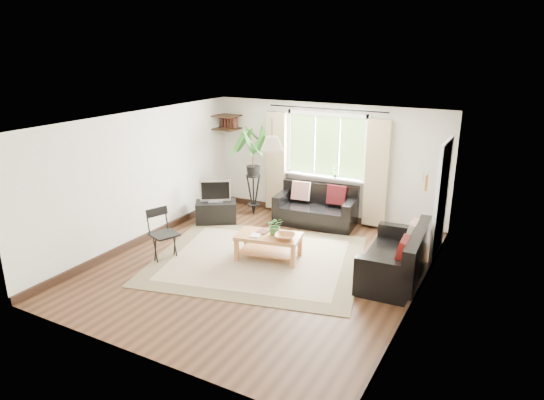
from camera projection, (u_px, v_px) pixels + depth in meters
The scene contains 24 objects.
floor at pixel (260, 267), 7.99m from camera, with size 5.50×5.50×0.00m, color #321C10.
ceiling at pixel (259, 122), 7.26m from camera, with size 5.50×5.50×0.00m, color white.
wall_back at pixel (326, 162), 9.93m from camera, with size 5.00×0.02×2.40m, color beige.
wall_front at pixel (136, 264), 5.32m from camera, with size 5.00×0.02×2.40m, color beige.
wall_left at pixel (140, 178), 8.76m from camera, with size 0.02×5.50×2.40m, color beige.
wall_right at pixel (422, 224), 6.49m from camera, with size 0.02×5.50×2.40m, color beige.
rug at pixel (258, 259), 8.25m from camera, with size 3.43×2.94×0.02m, color beige.
window at pixel (326, 146), 9.79m from camera, with size 2.50×0.16×2.16m, color white, non-canonical shape.
door at pixel (441, 203), 7.99m from camera, with size 0.06×0.96×2.06m, color silver.
corner_shelf at pixel (227, 122), 10.53m from camera, with size 0.50×0.50×0.34m, color black, non-canonical shape.
pendant_lamp at pixel (272, 140), 7.70m from camera, with size 0.36×0.36×0.54m, color beige, non-canonical shape.
wall_sconce at pixel (425, 180), 6.61m from camera, with size 0.12×0.12×0.28m, color beige, non-canonical shape.
sofa_back at pixel (316, 206), 9.80m from camera, with size 1.60×0.80×0.75m, color black, non-canonical shape.
sofa_right at pixel (394, 255), 7.50m from camera, with size 0.84×1.68×0.79m, color black, non-canonical shape.
coffee_table at pixel (269, 247), 8.24m from camera, with size 1.08×0.59×0.44m, color brown, non-canonical shape.
table_plant at pixel (275, 226), 8.14m from camera, with size 0.28×0.24×0.31m, color #2F6026.
bowl at pixel (285, 236), 7.98m from camera, with size 0.34×0.34×0.08m, color #A46538.
book_a at pixel (251, 235), 8.15m from camera, with size 0.16×0.21×0.02m, color silver.
book_b at pixel (259, 230), 8.33m from camera, with size 0.18×0.25×0.02m, color #512A20.
tv_stand at pixel (216, 212), 9.95m from camera, with size 0.82×0.46×0.44m, color black.
tv at pixel (215, 191), 9.81m from camera, with size 0.63×0.21×0.48m, color #A5A5AA, non-canonical shape.
palm_stand at pixel (253, 172), 10.25m from camera, with size 0.73×0.73×1.87m, color black, non-canonical shape.
folding_chair at pixel (164, 235), 8.15m from camera, with size 0.45×0.45×0.87m, color black, non-canonical shape.
sill_plant at pixel (336, 171), 9.75m from camera, with size 0.14×0.10×0.27m, color #2D6023.
Camera 1 is at (3.63, -6.30, 3.50)m, focal length 32.00 mm.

